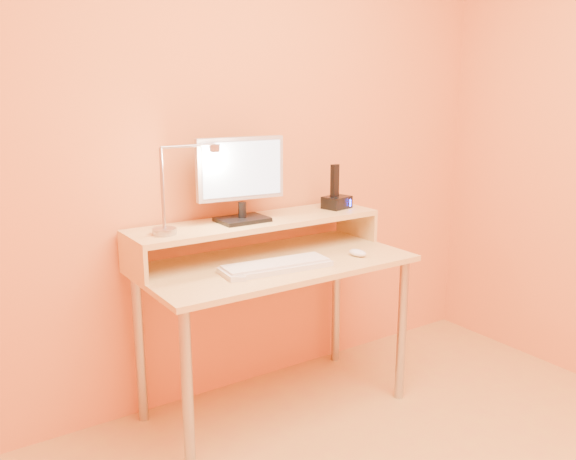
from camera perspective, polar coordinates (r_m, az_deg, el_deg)
wall_back at (r=2.85m, az=-4.81°, el=8.91°), size 3.00×0.04×2.50m
desk_leg_fl at (r=2.37m, az=-9.46°, el=-15.13°), size 0.04×0.04×0.69m
desk_leg_fr at (r=2.94m, az=10.68°, el=-9.31°), size 0.04×0.04×0.69m
desk_leg_bl at (r=2.79m, az=-13.81°, el=-10.78°), size 0.04×0.04×0.69m
desk_leg_br at (r=3.29m, az=4.56°, el=-6.61°), size 0.04×0.04×0.69m
desk_lower at (r=2.68m, az=-1.24°, el=-3.18°), size 1.20×0.60×0.02m
shelf_riser_left at (r=2.54m, az=-14.45°, el=-2.68°), size 0.02×0.30×0.14m
shelf_riser_right at (r=3.11m, az=6.45°, el=0.65°), size 0.02×0.30×0.14m
desk_shelf at (r=2.76m, az=-2.94°, el=0.75°), size 1.20×0.30×0.02m
monitor_foot at (r=2.72m, az=-4.33°, el=0.99°), size 0.22×0.16×0.02m
monitor_neck at (r=2.71m, az=-4.35°, el=1.90°), size 0.04×0.04×0.07m
monitor_panel at (r=2.69m, az=-4.52°, el=5.80°), size 0.41×0.08×0.28m
monitor_back at (r=2.71m, az=-4.77°, el=5.86°), size 0.36×0.05×0.23m
monitor_screen at (r=2.67m, az=-4.33°, el=5.76°), size 0.37×0.05×0.24m
lamp_base at (r=2.53m, az=-11.57°, el=-0.12°), size 0.10×0.10×0.02m
lamp_post at (r=2.49m, az=-11.77°, el=3.85°), size 0.01×0.01×0.33m
lamp_arm at (r=2.52m, az=-9.40°, el=7.83°), size 0.24×0.01×0.01m
lamp_head at (r=2.57m, az=-6.94°, el=7.69°), size 0.04×0.04×0.03m
lamp_bulb at (r=2.57m, az=-6.93°, el=7.34°), size 0.03×0.03×0.00m
phone_dock at (r=3.01m, az=4.62°, el=2.62°), size 0.15×0.13×0.06m
phone_handset at (r=2.98m, az=4.43°, el=4.67°), size 0.04×0.03×0.16m
phone_led at (r=3.00m, az=5.90°, el=2.55°), size 0.01×0.00×0.04m
keyboard at (r=2.55m, az=-1.13°, el=-3.49°), size 0.49×0.20×0.02m
mouse at (r=2.76m, az=6.58°, el=-2.14°), size 0.06×0.10×0.03m
remote_control at (r=2.48m, az=-4.81°, el=-4.06°), size 0.11×0.18×0.02m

